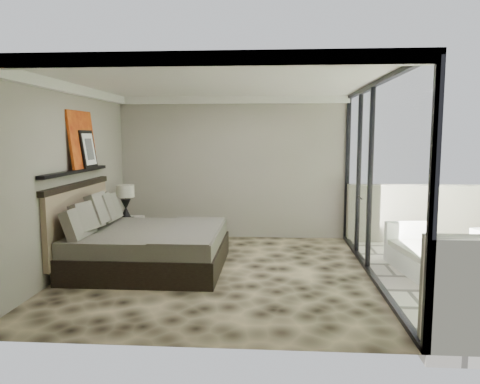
# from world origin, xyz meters

# --- Properties ---
(floor) EXTENTS (5.00, 5.00, 0.00)m
(floor) POSITION_xyz_m (0.00, 0.00, 0.00)
(floor) COLOR black
(floor) RESTS_ON ground
(ceiling) EXTENTS (4.50, 5.00, 0.02)m
(ceiling) POSITION_xyz_m (0.00, 0.00, 2.79)
(ceiling) COLOR silver
(ceiling) RESTS_ON back_wall
(back_wall) EXTENTS (4.50, 0.02, 2.80)m
(back_wall) POSITION_xyz_m (0.00, 2.49, 1.40)
(back_wall) COLOR gray
(back_wall) RESTS_ON floor
(left_wall) EXTENTS (0.02, 5.00, 2.80)m
(left_wall) POSITION_xyz_m (-2.24, 0.00, 1.40)
(left_wall) COLOR gray
(left_wall) RESTS_ON floor
(glass_wall) EXTENTS (0.08, 5.00, 2.80)m
(glass_wall) POSITION_xyz_m (2.25, 0.00, 1.40)
(glass_wall) COLOR white
(glass_wall) RESTS_ON floor
(terrace_slab) EXTENTS (3.00, 5.00, 0.12)m
(terrace_slab) POSITION_xyz_m (3.75, 0.00, -0.06)
(terrace_slab) COLOR beige
(terrace_slab) RESTS_ON ground
(picture_ledge) EXTENTS (0.12, 2.20, 0.05)m
(picture_ledge) POSITION_xyz_m (-2.18, 0.10, 1.50)
(picture_ledge) COLOR black
(picture_ledge) RESTS_ON left_wall
(bed) EXTENTS (2.27, 2.20, 1.26)m
(bed) POSITION_xyz_m (-1.18, 0.17, 0.37)
(bed) COLOR black
(bed) RESTS_ON floor
(nightstand) EXTENTS (0.60, 0.60, 0.53)m
(nightstand) POSITION_xyz_m (-1.92, 1.67, 0.26)
(nightstand) COLOR black
(nightstand) RESTS_ON floor
(table_lamp) EXTENTS (0.33, 0.33, 0.61)m
(table_lamp) POSITION_xyz_m (-1.94, 1.69, 0.91)
(table_lamp) COLOR black
(table_lamp) RESTS_ON nightstand
(abstract_canvas) EXTENTS (0.13, 0.90, 0.90)m
(abstract_canvas) POSITION_xyz_m (-2.19, 0.41, 1.97)
(abstract_canvas) COLOR #A10E0D
(abstract_canvas) RESTS_ON picture_ledge
(framed_print) EXTENTS (0.11, 0.50, 0.60)m
(framed_print) POSITION_xyz_m (-2.14, 0.50, 1.82)
(framed_print) COLOR black
(framed_print) RESTS_ON picture_ledge
(lounger) EXTENTS (1.03, 1.74, 0.64)m
(lounger) POSITION_xyz_m (3.14, 0.21, 0.20)
(lounger) COLOR white
(lounger) RESTS_ON terrace_slab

